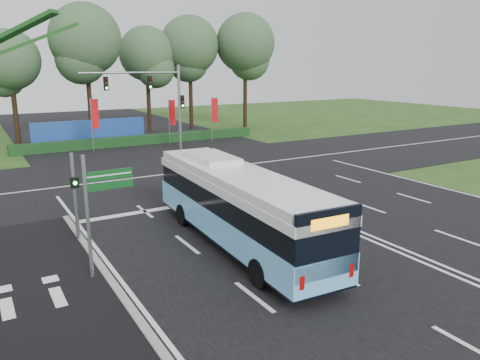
# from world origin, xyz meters

# --- Properties ---
(ground) EXTENTS (120.00, 120.00, 0.00)m
(ground) POSITION_xyz_m (0.00, 0.00, 0.00)
(ground) COLOR #224717
(ground) RESTS_ON ground
(road_main) EXTENTS (20.00, 120.00, 0.04)m
(road_main) POSITION_xyz_m (0.00, 0.00, 0.02)
(road_main) COLOR black
(road_main) RESTS_ON ground
(road_cross) EXTENTS (120.00, 14.00, 0.05)m
(road_cross) POSITION_xyz_m (0.00, 12.00, 0.03)
(road_cross) COLOR black
(road_cross) RESTS_ON ground
(bike_path) EXTENTS (5.00, 18.00, 0.06)m
(bike_path) POSITION_xyz_m (-12.50, -3.00, 0.03)
(bike_path) COLOR black
(bike_path) RESTS_ON ground
(kerb_strip) EXTENTS (0.25, 18.00, 0.12)m
(kerb_strip) POSITION_xyz_m (-10.10, -3.00, 0.06)
(kerb_strip) COLOR gray
(kerb_strip) RESTS_ON ground
(city_bus) EXTENTS (2.90, 11.40, 3.25)m
(city_bus) POSITION_xyz_m (-4.83, -0.97, 1.63)
(city_bus) COLOR #6ABEF6
(city_bus) RESTS_ON ground
(pedestrian_signal) EXTENTS (0.31, 0.43, 3.64)m
(pedestrian_signal) POSITION_xyz_m (-10.20, 2.61, 1.99)
(pedestrian_signal) COLOR gray
(pedestrian_signal) RESTS_ON ground
(street_sign) EXTENTS (1.64, 0.15, 4.21)m
(street_sign) POSITION_xyz_m (-10.20, -1.07, 2.64)
(street_sign) COLOR gray
(street_sign) RESTS_ON ground
(banner_flag_left) EXTENTS (0.66, 0.07, 4.44)m
(banner_flag_left) POSITION_xyz_m (-4.60, 22.50, 2.90)
(banner_flag_left) COLOR gray
(banner_flag_left) RESTS_ON ground
(banner_flag_mid) EXTENTS (0.60, 0.14, 4.11)m
(banner_flag_mid) POSITION_xyz_m (2.11, 22.61, 2.70)
(banner_flag_mid) COLOR gray
(banner_flag_mid) RESTS_ON ground
(banner_flag_right) EXTENTS (0.58, 0.26, 4.16)m
(banner_flag_right) POSITION_xyz_m (6.20, 22.34, 2.73)
(banner_flag_right) COLOR gray
(banner_flag_right) RESTS_ON ground
(traffic_light_gantry) EXTENTS (8.41, 0.28, 7.00)m
(traffic_light_gantry) POSITION_xyz_m (0.21, 20.50, 4.66)
(traffic_light_gantry) COLOR gray
(traffic_light_gantry) RESTS_ON ground
(hedge) EXTENTS (22.00, 1.20, 0.80)m
(hedge) POSITION_xyz_m (0.00, 24.50, 0.40)
(hedge) COLOR #123315
(hedge) RESTS_ON ground
(blue_hoarding) EXTENTS (10.00, 0.30, 2.20)m
(blue_hoarding) POSITION_xyz_m (-4.00, 27.00, 1.10)
(blue_hoarding) COLOR #1B4395
(blue_hoarding) RESTS_ON ground
(eucalyptus_row) EXTENTS (41.24, 9.56, 12.62)m
(eucalyptus_row) POSITION_xyz_m (-0.27, 31.04, 8.51)
(eucalyptus_row) COLOR black
(eucalyptus_row) RESTS_ON ground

